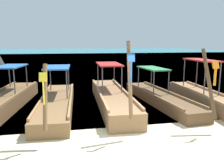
{
  "coord_description": "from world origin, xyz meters",
  "views": [
    {
      "loc": [
        -1.88,
        -5.92,
        2.85
      ],
      "look_at": [
        0.0,
        3.4,
        1.15
      ],
      "focal_mm": 36.79,
      "sensor_mm": 36.0,
      "label": 1
    }
  ],
  "objects_px": {
    "longtail_boat_pink_ribbon": "(7,100)",
    "longtail_boat_blue_ribbon": "(112,98)",
    "longtail_boat_yellow_ribbon": "(57,102)",
    "longtail_boat_red_ribbon": "(209,99)",
    "longtail_boat_orange_ribbon": "(159,97)"
  },
  "relations": [
    {
      "from": "longtail_boat_pink_ribbon",
      "to": "longtail_boat_blue_ribbon",
      "type": "bearing_deg",
      "value": -6.33
    },
    {
      "from": "longtail_boat_red_ribbon",
      "to": "longtail_boat_yellow_ribbon",
      "type": "bearing_deg",
      "value": 172.16
    },
    {
      "from": "longtail_boat_yellow_ribbon",
      "to": "longtail_boat_blue_ribbon",
      "type": "relative_size",
      "value": 0.97
    },
    {
      "from": "longtail_boat_yellow_ribbon",
      "to": "longtail_boat_red_ribbon",
      "type": "height_order",
      "value": "longtail_boat_red_ribbon"
    },
    {
      "from": "longtail_boat_pink_ribbon",
      "to": "longtail_boat_red_ribbon",
      "type": "distance_m",
      "value": 9.04
    },
    {
      "from": "longtail_boat_pink_ribbon",
      "to": "longtail_boat_red_ribbon",
      "type": "relative_size",
      "value": 0.93
    },
    {
      "from": "longtail_boat_yellow_ribbon",
      "to": "longtail_boat_red_ribbon",
      "type": "relative_size",
      "value": 0.97
    },
    {
      "from": "longtail_boat_pink_ribbon",
      "to": "longtail_boat_orange_ribbon",
      "type": "bearing_deg",
      "value": -4.73
    },
    {
      "from": "longtail_boat_pink_ribbon",
      "to": "longtail_boat_orange_ribbon",
      "type": "height_order",
      "value": "longtail_boat_pink_ribbon"
    },
    {
      "from": "longtail_boat_orange_ribbon",
      "to": "longtail_boat_pink_ribbon",
      "type": "bearing_deg",
      "value": 175.27
    },
    {
      "from": "longtail_boat_blue_ribbon",
      "to": "longtail_boat_red_ribbon",
      "type": "xyz_separation_m",
      "value": [
        4.26,
        -1.1,
        -0.02
      ]
    },
    {
      "from": "longtail_boat_yellow_ribbon",
      "to": "longtail_boat_blue_ribbon",
      "type": "bearing_deg",
      "value": 4.13
    },
    {
      "from": "longtail_boat_blue_ribbon",
      "to": "longtail_boat_orange_ribbon",
      "type": "distance_m",
      "value": 2.32
    },
    {
      "from": "longtail_boat_yellow_ribbon",
      "to": "longtail_boat_blue_ribbon",
      "type": "distance_m",
      "value": 2.46
    },
    {
      "from": "longtail_boat_yellow_ribbon",
      "to": "longtail_boat_red_ribbon",
      "type": "distance_m",
      "value": 6.77
    }
  ]
}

